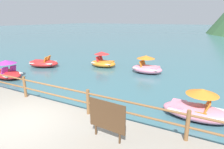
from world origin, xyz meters
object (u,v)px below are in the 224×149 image
at_px(pedal_boat_3, 196,109).
at_px(pedal_boat_5, 6,72).
at_px(sign_board, 107,116).
at_px(pedal_boat_1, 43,63).
at_px(pedal_boat_4, 103,62).
at_px(pedal_boat_2, 147,67).

height_order(pedal_boat_3, pedal_boat_5, pedal_boat_3).
height_order(sign_board, pedal_boat_1, sign_board).
relative_size(pedal_boat_4, pedal_boat_5, 0.86).
bearing_deg(sign_board, pedal_boat_4, 121.22).
distance_m(sign_board, pedal_boat_1, 11.66).
distance_m(pedal_boat_2, pedal_boat_5, 9.54).
bearing_deg(sign_board, pedal_boat_3, 56.91).
bearing_deg(pedal_boat_3, pedal_boat_4, 143.46).
relative_size(pedal_boat_1, pedal_boat_2, 1.23).
xyz_separation_m(pedal_boat_1, pedal_boat_5, (0.21, -3.33, 0.11)).
bearing_deg(pedal_boat_5, pedal_boat_1, 93.64).
bearing_deg(pedal_boat_1, pedal_boat_2, 15.00).
distance_m(pedal_boat_2, pedal_boat_3, 6.57).
bearing_deg(pedal_boat_2, pedal_boat_1, -165.00).
bearing_deg(pedal_boat_5, pedal_boat_4, 54.19).
distance_m(sign_board, pedal_boat_4, 10.35).
distance_m(pedal_boat_1, pedal_boat_4, 4.86).
xyz_separation_m(sign_board, pedal_boat_4, (-5.35, 8.83, -0.71)).
bearing_deg(pedal_boat_2, sign_board, -79.49).
distance_m(sign_board, pedal_boat_5, 9.97).
bearing_deg(pedal_boat_5, pedal_boat_3, 0.41).
height_order(pedal_boat_2, pedal_boat_5, pedal_boat_2).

